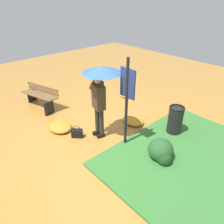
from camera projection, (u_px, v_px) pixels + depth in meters
ground_plane at (96, 141)px, 5.72m from camera, size 18.00×18.00×0.00m
person_with_umbrella at (100, 84)px, 5.14m from camera, size 0.96×0.96×2.04m
info_sign_post at (127, 94)px, 4.90m from camera, size 0.44×0.07×2.30m
handbag at (77, 133)px, 5.81m from camera, size 0.31×0.31×0.37m
park_bench at (40, 96)px, 7.22m from camera, size 1.44×0.76×0.75m
trash_bin at (175, 120)px, 5.83m from camera, size 0.42×0.42×0.83m
shrub_cluster at (161, 151)px, 4.96m from camera, size 0.65×0.59×0.53m
leaf_pile_near_person at (60, 126)px, 6.17m from camera, size 0.76×0.61×0.17m
leaf_pile_by_bench at (126, 95)px, 8.10m from camera, size 0.52×0.42×0.11m
leaf_pile_far_path at (133, 120)px, 6.48m from camera, size 0.70×0.56×0.15m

